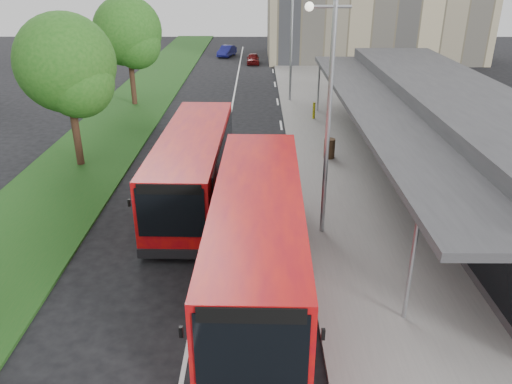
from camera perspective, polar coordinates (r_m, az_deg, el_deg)
ground at (r=16.97m, az=-6.05°, el=-8.07°), size 120.00×120.00×0.00m
pavement at (r=35.65m, az=7.00°, el=9.53°), size 5.00×80.00×0.15m
grass_verge at (r=36.49m, az=-14.01°, el=9.30°), size 5.00×80.00×0.10m
lane_centre_line at (r=30.67m, az=-3.26°, el=7.10°), size 0.12×70.00×0.01m
kerb_dashes at (r=34.49m, az=2.66°, el=9.06°), size 0.12×56.00×0.01m
station_building at (r=25.02m, az=21.49°, el=6.33°), size 7.70×26.00×4.00m
tree_mid at (r=25.29m, az=-20.82°, el=12.93°), size 4.57×4.57×7.32m
tree_far at (r=36.63m, az=-14.41°, el=16.90°), size 4.62×4.62×7.42m
lamp_post_near at (r=16.97m, az=8.06°, el=9.28°), size 1.44×0.28×8.00m
lamp_post_far at (r=36.58m, az=3.95°, el=17.44°), size 1.44×0.28×8.00m
bus_main at (r=15.20m, az=0.19°, el=-5.09°), size 3.05×11.00×3.10m
bus_second at (r=20.91m, az=-7.11°, el=2.94°), size 2.90×10.40×2.93m
litter_bin at (r=25.70m, az=8.38°, el=4.95°), size 0.65×0.65×1.00m
bollard at (r=32.58m, az=6.63°, el=9.24°), size 0.21×0.21×1.05m
car_near at (r=52.85m, az=-0.35°, el=15.01°), size 1.27×3.12×1.06m
car_far at (r=57.59m, az=-3.36°, el=15.79°), size 2.11×3.73×1.16m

